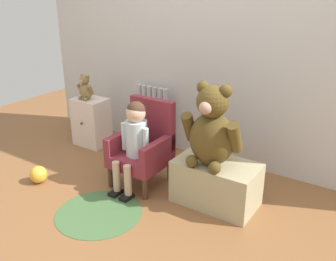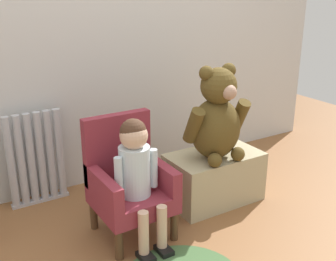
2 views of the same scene
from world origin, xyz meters
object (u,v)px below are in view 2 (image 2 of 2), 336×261
Objects in this scene: child_figure at (137,165)px; large_teddy_bear at (217,118)px; radiator at (36,159)px; child_armchair at (128,181)px; low_bench at (214,177)px.

large_teddy_bear reaches higher than child_figure.
child_armchair is (0.35, -0.61, 0.01)m from radiator.
radiator is 0.87× the size of child_figure.
large_teddy_bear reaches higher than child_armchair.
child_armchair is 1.13× the size of low_bench.
large_teddy_bear is (0.60, 0.09, 0.13)m from child_figure.
low_bench is at bearing -30.40° from radiator.
child_armchair is 0.18m from child_figure.
radiator is 1.15m from low_bench.
large_teddy_bear is (0.95, -0.62, 0.28)m from radiator.
child_figure is 1.20× the size of large_teddy_bear.
radiator is at bearing 149.60° from low_bench.
child_figure is 0.71m from low_bench.
low_bench is at bearing 2.53° from child_armchair.
low_bench is 0.43m from large_teddy_bear.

